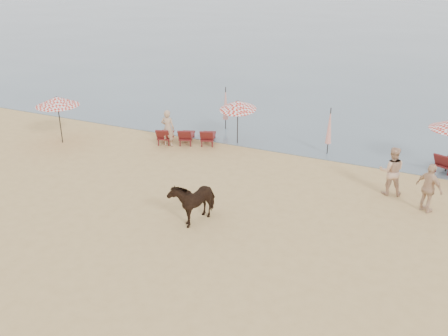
# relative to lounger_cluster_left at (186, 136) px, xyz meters

# --- Properties ---
(ground) EXTENTS (120.00, 120.00, 0.00)m
(ground) POSITION_rel_lounger_cluster_left_xyz_m (3.96, -9.26, -0.42)
(ground) COLOR tan
(ground) RESTS_ON ground
(sea) EXTENTS (160.00, 140.00, 0.06)m
(sea) POSITION_rel_lounger_cluster_left_xyz_m (3.96, 70.74, -0.42)
(sea) COLOR #51606B
(sea) RESTS_ON ground
(lounger_cluster_left) EXTENTS (3.13, 2.45, 0.60)m
(lounger_cluster_left) POSITION_rel_lounger_cluster_left_xyz_m (0.00, 0.00, 0.00)
(lounger_cluster_left) COLOR #5C1518
(lounger_cluster_left) RESTS_ON ground
(umbrella_open_left_a) EXTENTS (2.06, 2.06, 2.34)m
(umbrella_open_left_a) POSITION_rel_lounger_cluster_left_xyz_m (-5.64, -2.40, 1.69)
(umbrella_open_left_a) COLOR black
(umbrella_open_left_a) RESTS_ON ground
(umbrella_open_left_b) EXTENTS (1.77, 1.81, 2.26)m
(umbrella_open_left_b) POSITION_rel_lounger_cluster_left_xyz_m (2.27, 1.03, 1.54)
(umbrella_open_left_b) COLOR black
(umbrella_open_left_b) RESTS_ON ground
(umbrella_closed_left) EXTENTS (0.28, 0.28, 2.29)m
(umbrella_closed_left) POSITION_rel_lounger_cluster_left_xyz_m (0.86, 2.77, 0.99)
(umbrella_closed_left) COLOR black
(umbrella_closed_left) RESTS_ON ground
(umbrella_closed_right) EXTENTS (0.27, 0.27, 2.24)m
(umbrella_closed_right) POSITION_rel_lounger_cluster_left_xyz_m (6.62, 1.49, 0.96)
(umbrella_closed_right) COLOR black
(umbrella_closed_right) RESTS_ON ground
(cow) EXTENTS (1.21, 1.97, 1.54)m
(cow) POSITION_rel_lounger_cluster_left_xyz_m (3.82, -6.51, 0.35)
(cow) COLOR black
(cow) RESTS_ON ground
(beachgoer_left) EXTENTS (0.71, 0.52, 1.80)m
(beachgoer_left) POSITION_rel_lounger_cluster_left_xyz_m (-0.66, -0.61, 0.48)
(beachgoer_left) COLOR tan
(beachgoer_left) RESTS_ON ground
(beachgoer_right_a) EXTENTS (1.08, 0.93, 1.94)m
(beachgoer_right_a) POSITION_rel_lounger_cluster_left_xyz_m (9.78, -1.59, 0.55)
(beachgoer_right_a) COLOR tan
(beachgoer_right_a) RESTS_ON ground
(beachgoer_right_b) EXTENTS (1.15, 0.99, 1.85)m
(beachgoer_right_b) POSITION_rel_lounger_cluster_left_xyz_m (11.20, -2.51, 0.51)
(beachgoer_right_b) COLOR tan
(beachgoer_right_b) RESTS_ON ground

